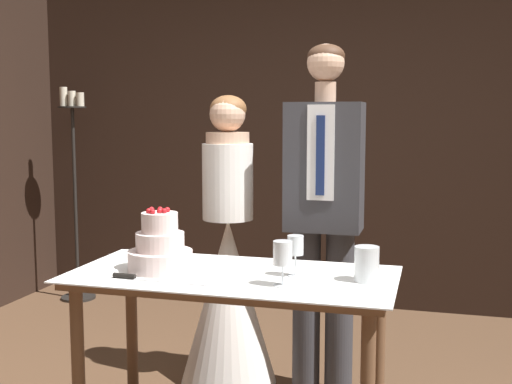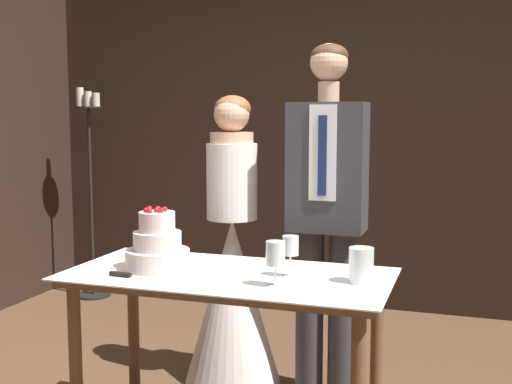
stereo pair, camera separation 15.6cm
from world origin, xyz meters
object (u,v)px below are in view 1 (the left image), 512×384
object	(u,v)px
wine_glass_near	(295,247)
groom	(324,206)
wine_glass_middle	(283,254)
bride	(228,280)
tiered_cake	(160,248)
hurricane_candle	(367,265)
cake_knife	(143,278)
candle_stand	(75,193)
cake_table	(232,299)

from	to	relation	value
wine_glass_near	groom	distance (m)	0.73
wine_glass_middle	bride	bearing A→B (deg)	120.19
tiered_cake	hurricane_candle	xyz separation A→B (m)	(0.89, 0.05, -0.03)
wine_glass_middle	groom	size ratio (longest dim) A/B	0.10
groom	hurricane_candle	bearing A→B (deg)	-67.66
tiered_cake	cake_knife	world-z (taller)	tiered_cake
cake_knife	wine_glass_middle	xyz separation A→B (m)	(0.58, 0.07, 0.12)
wine_glass_near	groom	bearing A→B (deg)	90.22
candle_stand	groom	bearing A→B (deg)	-29.09
cake_table	bride	size ratio (longest dim) A/B	0.87
tiered_cake	groom	bearing A→B (deg)	53.14
wine_glass_middle	wine_glass_near	bearing A→B (deg)	84.73
wine_glass_near	groom	size ratio (longest dim) A/B	0.09
tiered_cake	cake_knife	distance (m)	0.20
cake_knife	groom	bearing A→B (deg)	61.36
hurricane_candle	bride	world-z (taller)	bride
wine_glass_near	cake_table	bearing A→B (deg)	-173.50
cake_table	wine_glass_near	bearing A→B (deg)	6.50
tiered_cake	cake_table	bearing A→B (deg)	4.81
cake_table	wine_glass_middle	xyz separation A→B (m)	(0.25, -0.14, 0.24)
candle_stand	bride	bearing A→B (deg)	-36.09
cake_knife	candle_stand	size ratio (longest dim) A/B	0.26
cake_knife	wine_glass_near	size ratio (longest dim) A/B	2.56
tiered_cake	candle_stand	world-z (taller)	candle_stand
wine_glass_middle	groom	distance (m)	0.90
bride	groom	size ratio (longest dim) A/B	0.86
cake_knife	wine_glass_near	xyz separation A→B (m)	(0.59, 0.24, 0.12)
bride	tiered_cake	bearing A→B (deg)	-94.01
hurricane_candle	candle_stand	size ratio (longest dim) A/B	0.08
hurricane_candle	bride	distance (m)	1.16
cake_knife	wine_glass_middle	world-z (taller)	wine_glass_middle
hurricane_candle	cake_knife	bearing A→B (deg)	-165.58
hurricane_candle	groom	bearing A→B (deg)	112.34
cake_table	wine_glass_middle	distance (m)	0.38
wine_glass_near	wine_glass_middle	world-z (taller)	wine_glass_middle
cake_table	groom	distance (m)	0.87
tiered_cake	candle_stand	xyz separation A→B (m)	(-1.67, 2.04, -0.04)
bride	wine_glass_middle	bearing A→B (deg)	-59.81
candle_stand	hurricane_candle	bearing A→B (deg)	-37.88
wine_glass_near	hurricane_candle	xyz separation A→B (m)	(0.30, -0.01, -0.06)
cake_knife	bride	distance (m)	1.00
groom	cake_table	bearing A→B (deg)	-109.39
cake_knife	hurricane_candle	distance (m)	0.92
tiered_cake	wine_glass_near	distance (m)	0.60
cake_table	tiered_cake	distance (m)	0.39
groom	bride	bearing A→B (deg)	179.94
wine_glass_near	groom	xyz separation A→B (m)	(-0.00, 0.73, 0.08)
groom	candle_stand	distance (m)	2.59
cake_knife	hurricane_candle	xyz separation A→B (m)	(0.89, 0.23, 0.06)
cake_knife	groom	world-z (taller)	groom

